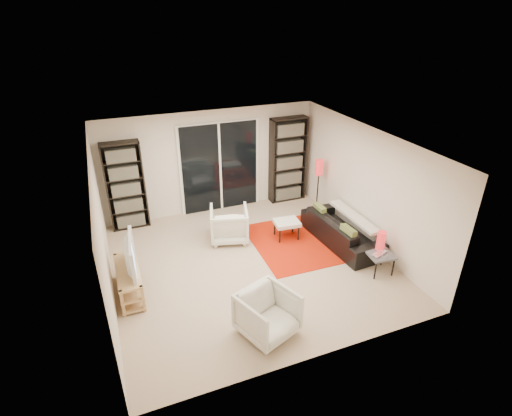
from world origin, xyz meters
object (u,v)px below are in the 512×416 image
(floor_lamp, at_px, (319,173))
(sofa, at_px, (341,230))
(armchair_front, at_px, (268,314))
(ottoman, at_px, (287,223))
(side_table, at_px, (380,256))
(bookshelf_left, at_px, (126,186))
(bookshelf_right, at_px, (288,160))
(armchair_back, at_px, (229,224))
(tv_stand, at_px, (129,281))

(floor_lamp, bearing_deg, sofa, -99.06)
(sofa, xyz_separation_m, armchair_front, (-2.43, -1.82, 0.07))
(sofa, height_order, ottoman, sofa)
(armchair_front, relative_size, floor_lamp, 0.60)
(ottoman, height_order, side_table, same)
(bookshelf_left, bearing_deg, ottoman, -29.93)
(armchair_front, distance_m, floor_lamp, 4.24)
(bookshelf_right, relative_size, armchair_front, 2.69)
(ottoman, bearing_deg, armchair_back, 160.91)
(sofa, height_order, armchair_front, armchair_front)
(armchair_back, relative_size, floor_lamp, 0.60)
(bookshelf_right, height_order, tv_stand, bookshelf_right)
(armchair_back, height_order, floor_lamp, floor_lamp)
(bookshelf_left, height_order, sofa, bookshelf_left)
(bookshelf_left, height_order, bookshelf_right, bookshelf_right)
(sofa, distance_m, ottoman, 1.13)
(bookshelf_right, distance_m, floor_lamp, 0.97)
(sofa, xyz_separation_m, ottoman, (-0.97, 0.59, 0.05))
(armchair_back, bearing_deg, tv_stand, 42.78)
(sofa, xyz_separation_m, floor_lamp, (0.23, 1.43, 0.70))
(bookshelf_left, xyz_separation_m, sofa, (3.98, -2.32, -0.69))
(armchair_back, xyz_separation_m, floor_lamp, (2.34, 0.44, 0.63))
(tv_stand, relative_size, sofa, 0.59)
(bookshelf_right, bearing_deg, bookshelf_left, 180.00)
(tv_stand, bearing_deg, bookshelf_left, 83.59)
(armchair_back, bearing_deg, floor_lamp, -153.35)
(bookshelf_left, relative_size, floor_lamp, 1.49)
(ottoman, bearing_deg, armchair_front, -121.34)
(tv_stand, xyz_separation_m, ottoman, (3.29, 0.69, 0.08))
(armchair_back, bearing_deg, bookshelf_right, -129.98)
(ottoman, bearing_deg, bookshelf_right, 64.25)
(bookshelf_left, height_order, armchair_front, bookshelf_left)
(sofa, distance_m, floor_lamp, 1.61)
(floor_lamp, bearing_deg, bookshelf_left, 167.97)
(tv_stand, height_order, armchair_back, armchair_back)
(sofa, bearing_deg, floor_lamp, -12.60)
(armchair_front, bearing_deg, armchair_back, 62.77)
(ottoman, bearing_deg, floor_lamp, 35.02)
(bookshelf_left, bearing_deg, armchair_front, -69.50)
(tv_stand, height_order, floor_lamp, floor_lamp)
(tv_stand, height_order, side_table, tv_stand)
(sofa, bearing_deg, armchair_front, 123.23)
(bookshelf_left, distance_m, armchair_front, 4.46)
(armchair_front, xyz_separation_m, floor_lamp, (2.66, 3.24, 0.63))
(armchair_back, height_order, armchair_front, armchair_back)
(floor_lamp, bearing_deg, armchair_back, -169.27)
(bookshelf_right, xyz_separation_m, ottoman, (-0.84, -1.73, -0.71))
(tv_stand, xyz_separation_m, armchair_back, (2.14, 1.09, 0.10))
(bookshelf_right, height_order, ottoman, bookshelf_right)
(bookshelf_right, xyz_separation_m, floor_lamp, (0.36, -0.90, -0.06))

